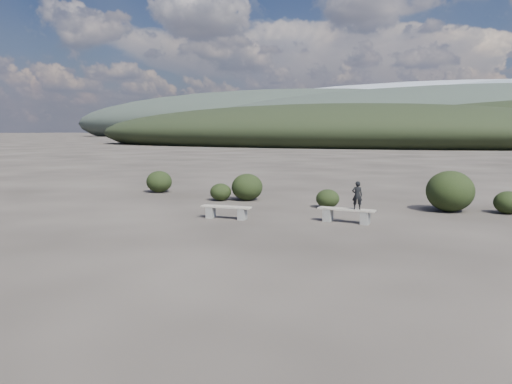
% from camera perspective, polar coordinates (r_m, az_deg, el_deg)
% --- Properties ---
extents(ground, '(1200.00, 1200.00, 0.00)m').
position_cam_1_polar(ground, '(13.84, -5.06, -6.20)').
color(ground, '#292420').
rests_on(ground, ground).
extents(bench_left, '(1.87, 0.57, 0.46)m').
position_cam_1_polar(bench_left, '(18.00, -3.41, -2.19)').
color(bench_left, gray).
rests_on(bench_left, ground).
extents(bench_right, '(1.98, 0.47, 0.49)m').
position_cam_1_polar(bench_right, '(17.47, 10.28, -2.51)').
color(bench_right, gray).
rests_on(bench_right, ground).
extents(seated_person, '(0.40, 0.32, 0.97)m').
position_cam_1_polar(seated_person, '(17.28, 11.49, -0.37)').
color(seated_person, black).
rests_on(seated_person, bench_right).
extents(shrub_a, '(0.96, 0.96, 0.78)m').
position_cam_1_polar(shrub_a, '(22.67, -4.06, -0.00)').
color(shrub_a, black).
rests_on(shrub_a, ground).
extents(shrub_b, '(1.42, 1.42, 1.22)m').
position_cam_1_polar(shrub_b, '(22.71, -1.02, 0.58)').
color(shrub_b, black).
rests_on(shrub_b, ground).
extents(shrub_c, '(0.96, 0.96, 0.77)m').
position_cam_1_polar(shrub_c, '(20.69, 8.19, -0.75)').
color(shrub_c, black).
rests_on(shrub_c, ground).
extents(shrub_d, '(1.84, 1.84, 1.61)m').
position_cam_1_polar(shrub_d, '(20.95, 21.30, 0.09)').
color(shrub_d, black).
rests_on(shrub_d, ground).
extents(shrub_e, '(1.04, 1.04, 0.87)m').
position_cam_1_polar(shrub_e, '(21.33, 26.85, -1.08)').
color(shrub_e, black).
rests_on(shrub_e, ground).
extents(shrub_f, '(1.31, 1.31, 1.11)m').
position_cam_1_polar(shrub_f, '(26.11, -11.01, 1.17)').
color(shrub_f, black).
rests_on(shrub_f, ground).
extents(mountain_ridges, '(500.00, 400.00, 56.00)m').
position_cam_1_polar(mountain_ridges, '(351.15, 22.27, 7.76)').
color(mountain_ridges, black).
rests_on(mountain_ridges, ground).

